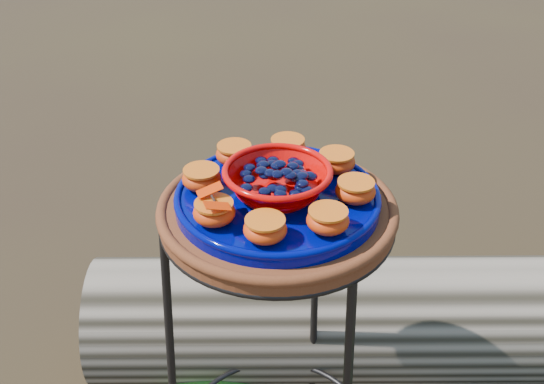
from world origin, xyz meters
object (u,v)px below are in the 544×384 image
at_px(red_bowl, 277,182).
at_px(driftwood_log, 434,319).
at_px(plant_stand, 277,366).
at_px(terracotta_saucer, 277,213).
at_px(cobalt_plate, 277,200).

distance_m(red_bowl, driftwood_log, 0.81).
bearing_deg(plant_stand, terracotta_saucer, 0.00).
bearing_deg(red_bowl, plant_stand, 0.00).
relative_size(plant_stand, cobalt_plate, 2.04).
distance_m(plant_stand, red_bowl, 0.43).
xyz_separation_m(plant_stand, terracotta_saucer, (0.00, 0.00, 0.37)).
distance_m(plant_stand, terracotta_saucer, 0.37).
distance_m(terracotta_saucer, red_bowl, 0.06).
relative_size(cobalt_plate, red_bowl, 2.00).
bearing_deg(driftwood_log, red_bowl, -116.02).
bearing_deg(cobalt_plate, red_bowl, 0.00).
bearing_deg(cobalt_plate, driftwood_log, 63.98).
xyz_separation_m(terracotta_saucer, cobalt_plate, (0.00, 0.00, 0.03)).
distance_m(cobalt_plate, driftwood_log, 0.79).
xyz_separation_m(plant_stand, driftwood_log, (0.23, 0.47, -0.19)).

